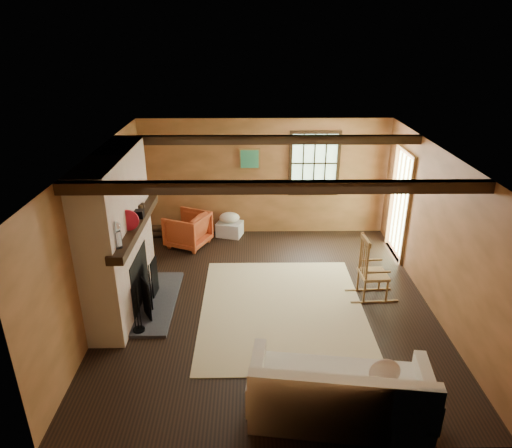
{
  "coord_description": "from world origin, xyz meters",
  "views": [
    {
      "loc": [
        -0.28,
        -6.14,
        4.0
      ],
      "look_at": [
        -0.2,
        0.4,
        1.18
      ],
      "focal_mm": 32.0,
      "sensor_mm": 36.0,
      "label": 1
    }
  ],
  "objects_px": {
    "sofa": "(340,396)",
    "armchair": "(188,230)",
    "laundry_basket": "(230,229)",
    "fireplace": "(120,240)",
    "rocking_chair": "(371,272)"
  },
  "relations": [
    {
      "from": "sofa",
      "to": "armchair",
      "type": "xyz_separation_m",
      "value": [
        -2.22,
        4.4,
        0.06
      ]
    },
    {
      "from": "armchair",
      "to": "sofa",
      "type": "bearing_deg",
      "value": 51.25
    },
    {
      "from": "sofa",
      "to": "laundry_basket",
      "type": "bearing_deg",
      "value": 113.64
    },
    {
      "from": "armchair",
      "to": "fireplace",
      "type": "bearing_deg",
      "value": 6.07
    },
    {
      "from": "laundry_basket",
      "to": "armchair",
      "type": "distance_m",
      "value": 0.95
    },
    {
      "from": "fireplace",
      "to": "laundry_basket",
      "type": "distance_m",
      "value": 3.11
    },
    {
      "from": "fireplace",
      "to": "rocking_chair",
      "type": "height_order",
      "value": "fireplace"
    },
    {
      "from": "armchair",
      "to": "rocking_chair",
      "type": "bearing_deg",
      "value": 82.97
    },
    {
      "from": "rocking_chair",
      "to": "armchair",
      "type": "bearing_deg",
      "value": 55.0
    },
    {
      "from": "sofa",
      "to": "rocking_chair",
      "type": "bearing_deg",
      "value": 76.63
    },
    {
      "from": "fireplace",
      "to": "laundry_basket",
      "type": "xyz_separation_m",
      "value": [
        1.5,
        2.55,
        -0.95
      ]
    },
    {
      "from": "laundry_basket",
      "to": "rocking_chair",
      "type": "bearing_deg",
      "value": -45.55
    },
    {
      "from": "sofa",
      "to": "laundry_basket",
      "type": "height_order",
      "value": "sofa"
    },
    {
      "from": "sofa",
      "to": "armchair",
      "type": "distance_m",
      "value": 4.93
    },
    {
      "from": "rocking_chair",
      "to": "fireplace",
      "type": "bearing_deg",
      "value": 88.88
    }
  ]
}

